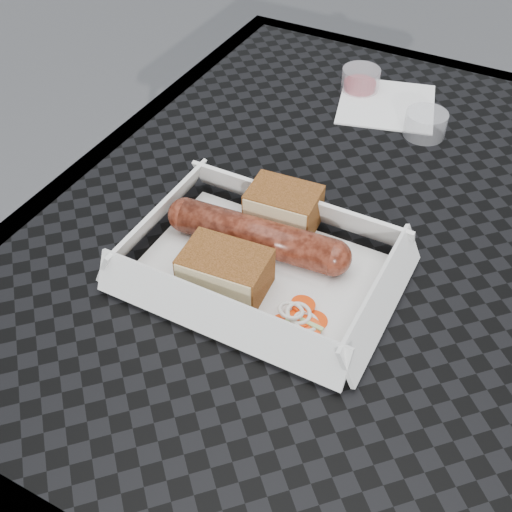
# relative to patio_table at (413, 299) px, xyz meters

# --- Properties ---
(patio_table) EXTENTS (0.80, 0.80, 0.74)m
(patio_table) POSITION_rel_patio_table_xyz_m (0.00, 0.00, 0.00)
(patio_table) COLOR black
(patio_table) RESTS_ON ground
(food_tray) EXTENTS (0.22, 0.15, 0.00)m
(food_tray) POSITION_rel_patio_table_xyz_m (-0.13, -0.11, 0.08)
(food_tray) COLOR white
(food_tray) RESTS_ON patio_table
(bratwurst) EXTENTS (0.19, 0.05, 0.04)m
(bratwurst) POSITION_rel_patio_table_xyz_m (-0.15, -0.08, 0.10)
(bratwurst) COLOR maroon
(bratwurst) RESTS_ON food_tray
(bread_near) EXTENTS (0.07, 0.05, 0.04)m
(bread_near) POSITION_rel_patio_table_xyz_m (-0.14, -0.04, 0.10)
(bread_near) COLOR brown
(bread_near) RESTS_ON food_tray
(bread_far) EXTENTS (0.08, 0.06, 0.04)m
(bread_far) POSITION_rel_patio_table_xyz_m (-0.15, -0.14, 0.10)
(bread_far) COLOR brown
(bread_far) RESTS_ON food_tray
(veg_garnish) EXTENTS (0.03, 0.03, 0.00)m
(veg_garnish) POSITION_rel_patio_table_xyz_m (-0.07, -0.15, 0.08)
(veg_garnish) COLOR #F63F0A
(veg_garnish) RESTS_ON food_tray
(napkin) EXTENTS (0.15, 0.15, 0.00)m
(napkin) POSITION_rel_patio_table_xyz_m (-0.13, 0.24, 0.08)
(napkin) COLOR white
(napkin) RESTS_ON patio_table
(condiment_cup_sauce) EXTENTS (0.05, 0.05, 0.03)m
(condiment_cup_sauce) POSITION_rel_patio_table_xyz_m (-0.17, 0.26, 0.09)
(condiment_cup_sauce) COLOR maroon
(condiment_cup_sauce) RESTS_ON patio_table
(condiment_cup_empty) EXTENTS (0.05, 0.05, 0.03)m
(condiment_cup_empty) POSITION_rel_patio_table_xyz_m (-0.06, 0.19, 0.09)
(condiment_cup_empty) COLOR silver
(condiment_cup_empty) RESTS_ON patio_table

